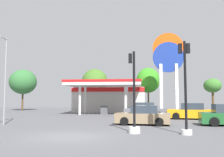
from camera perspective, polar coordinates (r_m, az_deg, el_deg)
name	(u,v)px	position (r m, az deg, el deg)	size (l,w,h in m)	color
ground_plane	(69,136)	(13.58, -9.76, -12.98)	(90.00, 90.00, 0.00)	#56565B
gas_station	(109,98)	(37.16, -0.69, -4.45)	(10.48, 11.55, 4.31)	beige
station_pole_sign	(168,62)	(35.34, 12.81, 3.67)	(4.26, 0.56, 11.18)	white
car_0	(143,116)	(19.37, 7.17, -8.53)	(4.32, 2.29, 1.48)	black
car_1	(144,111)	(26.90, 7.47, -7.33)	(4.58, 2.24, 1.61)	black
car_2	(191,112)	(25.72, 17.69, -7.30)	(4.66, 2.66, 1.57)	black
traffic_signal_0	(185,93)	(14.56, 16.51, -3.28)	(0.65, 0.66, 5.25)	silver
traffic_signal_1	(134,108)	(14.59, 5.03, -6.87)	(0.67, 0.69, 4.77)	silver
tree_0	(23,82)	(45.05, -19.74, -0.74)	(4.58, 4.58, 6.99)	brown
tree_1	(95,82)	(43.74, -3.98, -0.72)	(4.51, 4.51, 7.23)	brown
tree_2	(148,80)	(41.93, 8.30, -0.42)	(3.92, 3.92, 7.17)	brown
tree_3	(212,86)	(43.90, 22.07, -1.57)	(2.83, 2.83, 5.33)	brown
corner_streetlamp	(4,72)	(20.68, -23.55, 1.46)	(0.24, 1.48, 6.71)	gray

